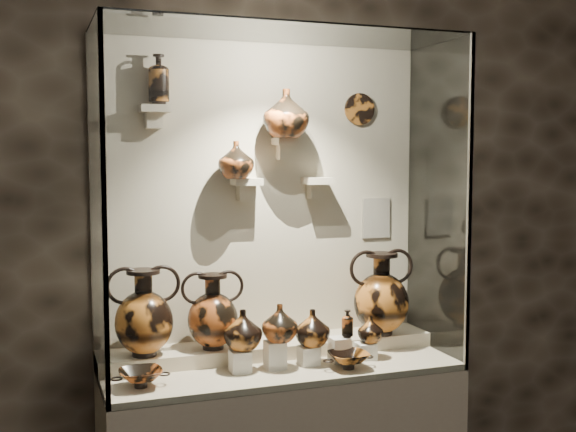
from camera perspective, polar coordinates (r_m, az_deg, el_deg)
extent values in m
cube|color=#2E251D|center=(3.70, -2.16, 1.24)|extent=(5.00, 0.02, 3.20)
cube|color=beige|center=(3.54, -0.53, -11.87)|extent=(1.68, 0.58, 0.03)
cube|color=beige|center=(3.69, -1.44, -10.61)|extent=(1.70, 0.25, 0.10)
cube|color=#C1B69B|center=(3.69, -2.14, 1.23)|extent=(1.70, 0.03, 1.60)
cube|color=white|center=(3.12, 1.25, 0.57)|extent=(1.70, 0.01, 1.60)
cube|color=white|center=(3.22, -14.91, 0.54)|extent=(0.01, 0.60, 1.60)
cube|color=white|center=(3.76, 11.74, 1.20)|extent=(0.01, 0.60, 1.60)
cube|color=white|center=(3.43, -0.55, 14.29)|extent=(1.70, 0.60, 0.01)
cube|color=gray|center=(2.93, -14.31, 0.15)|extent=(0.02, 0.02, 1.60)
cube|color=gray|center=(3.51, 14.12, 0.90)|extent=(0.02, 0.02, 1.60)
cube|color=silver|center=(3.41, -3.81, -11.38)|extent=(0.09, 0.09, 0.10)
cube|color=silver|center=(3.45, -1.05, -10.90)|extent=(0.09, 0.09, 0.13)
cube|color=silver|center=(3.52, 1.63, -10.96)|extent=(0.09, 0.09, 0.09)
cube|color=silver|center=(3.57, 4.06, -10.47)|extent=(0.09, 0.09, 0.12)
cube|color=silver|center=(3.63, 6.12, -10.54)|extent=(0.09, 0.09, 0.08)
cube|color=#C1B69B|center=(3.49, -10.51, 8.34)|extent=(0.14, 0.12, 0.04)
cube|color=#C1B69B|center=(3.59, -3.31, 2.72)|extent=(0.14, 0.12, 0.04)
cube|color=#C1B69B|center=(3.65, -0.29, 5.91)|extent=(0.10, 0.12, 0.04)
cube|color=#C1B69B|center=(3.71, 2.33, 2.80)|extent=(0.14, 0.12, 0.04)
imported|color=#A75E20|center=(3.39, -3.60, -8.95)|extent=(0.21, 0.21, 0.19)
imported|color=#9B471B|center=(3.41, -0.67, -8.44)|extent=(0.21, 0.21, 0.18)
imported|color=#A75E20|center=(3.49, 1.93, -8.81)|extent=(0.21, 0.21, 0.18)
imported|color=#A75E20|center=(3.62, 6.52, -8.88)|extent=(0.17, 0.17, 0.13)
imported|color=#9B471B|center=(3.53, -4.13, 4.46)|extent=(0.21, 0.21, 0.18)
imported|color=#9B471B|center=(3.59, -0.16, 8.11)|extent=(0.28, 0.28, 0.24)
cylinder|color=#AC6221|center=(3.87, 5.66, 8.40)|extent=(0.17, 0.02, 0.17)
cube|color=beige|center=(3.93, 6.96, -0.16)|extent=(0.16, 0.01, 0.22)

